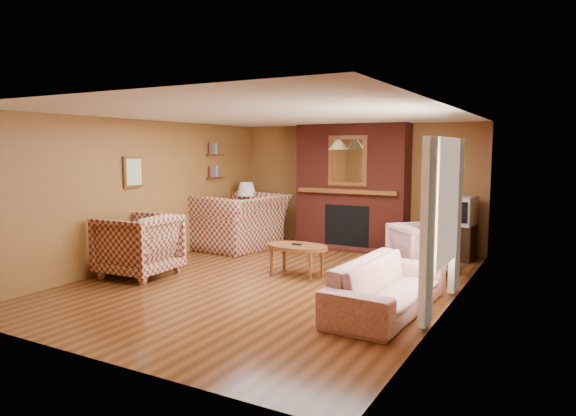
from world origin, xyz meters
The scene contains 20 objects.
floor centered at (0.00, 0.00, 0.00)m, with size 6.50×6.50×0.00m, color #45250E.
ceiling centered at (0.00, 0.00, 2.40)m, with size 6.50×6.50×0.00m, color silver.
wall_back centered at (0.00, 3.25, 1.20)m, with size 6.50×6.50×0.00m, color brown.
wall_front centered at (0.00, -3.25, 1.20)m, with size 6.50×6.50×0.00m, color brown.
wall_left centered at (-2.50, 0.00, 1.20)m, with size 6.50×6.50×0.00m, color brown.
wall_right centered at (2.50, 0.00, 1.20)m, with size 6.50×6.50×0.00m, color brown.
fireplace centered at (0.00, 2.98, 1.18)m, with size 2.20×0.82×2.40m.
window_right centered at (2.45, -0.20, 1.13)m, with size 0.10×1.85×2.00m.
bookshelf centered at (-2.44, 1.90, 1.67)m, with size 0.09×0.55×0.71m.
botanical_print centered at (-2.47, -0.30, 1.55)m, with size 0.05×0.40×0.50m.
pendant_light centered at (0.00, 2.30, 2.00)m, with size 0.36×0.36×0.48m.
plaid_loveseat centered at (-1.85, 1.82, 0.52)m, with size 1.61×1.41×1.05m, color maroon.
plaid_armchair centered at (-1.95, -0.75, 0.47)m, with size 1.01×1.04×0.94m, color maroon.
floral_sofa centered at (1.90, -0.58, 0.30)m, with size 2.08×0.82×0.61m, color beige.
floral_armchair centered at (1.76, 1.55, 0.38)m, with size 0.82×0.84×0.77m, color beige.
coffee_table centered at (0.16, 0.40, 0.42)m, with size 0.99×0.61×0.50m.
side_table centered at (-2.10, 2.45, 0.29)m, with size 0.44×0.44×0.59m, color brown.
table_lamp centered at (-2.10, 2.45, 0.95)m, with size 0.40×0.40×0.65m.
tv_stand centered at (2.05, 2.80, 0.31)m, with size 0.56×0.51×0.61m, color black.
crt_tv centered at (2.05, 2.79, 0.86)m, with size 0.60×0.59×0.50m.
Camera 1 is at (3.73, -6.34, 1.91)m, focal length 32.00 mm.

